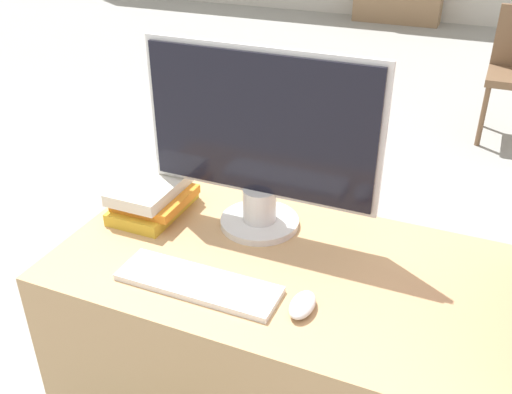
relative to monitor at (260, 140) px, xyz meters
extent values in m
cube|color=tan|center=(0.13, -0.15, -0.65)|extent=(1.20, 0.65, 0.77)
cylinder|color=silver|center=(0.00, 0.00, -0.26)|extent=(0.23, 0.23, 0.02)
cylinder|color=silver|center=(0.00, 0.00, -0.20)|extent=(0.10, 0.10, 0.10)
cube|color=silver|center=(0.00, 0.00, 0.04)|extent=(0.66, 0.01, 0.41)
cube|color=black|center=(0.00, 0.00, 0.04)|extent=(0.63, 0.02, 0.39)
cube|color=white|center=(-0.03, -0.32, -0.26)|extent=(0.41, 0.13, 0.02)
ellipsoid|color=silver|center=(0.24, -0.30, -0.25)|extent=(0.06, 0.10, 0.03)
cube|color=gold|center=(-0.32, -0.06, -0.25)|extent=(0.17, 0.26, 0.04)
cube|color=orange|center=(-0.31, -0.06, -0.22)|extent=(0.19, 0.20, 0.03)
cube|color=silver|center=(-0.33, -0.05, -0.18)|extent=(0.16, 0.25, 0.04)
cylinder|color=brown|center=(0.53, 2.68, -0.82)|extent=(0.04, 0.04, 0.42)
cylinder|color=brown|center=(0.53, 3.06, -0.82)|extent=(0.04, 0.04, 0.42)
camera|label=1|loc=(0.54, -1.29, 0.62)|focal=40.00mm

